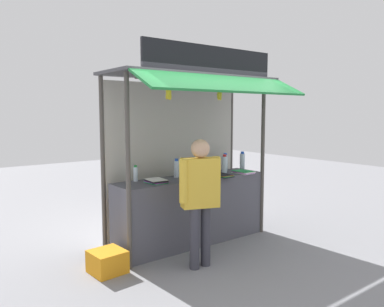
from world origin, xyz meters
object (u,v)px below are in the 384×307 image
(water_bottle_far_left, at_px, (217,165))
(water_bottle_front_right, at_px, (176,169))
(magazine_stack_far_right, at_px, (197,175))
(magazine_stack_front_left, at_px, (156,181))
(water_bottle_rear_center, at_px, (225,163))
(plastic_crate, at_px, (107,262))
(banana_bunch_rightmost, at_px, (169,94))
(water_bottle_right, at_px, (225,164))
(magazine_stack_center, at_px, (244,172))
(banana_bunch_inner_right, at_px, (220,95))
(vendor_person, at_px, (200,191))
(water_bottle_mid_left, at_px, (242,161))
(water_bottle_back_right, at_px, (136,174))
(magazine_stack_mid_right, at_px, (222,175))

(water_bottle_far_left, bearing_deg, water_bottle_front_right, -177.40)
(magazine_stack_far_right, xyz_separation_m, magazine_stack_front_left, (-0.71, -0.03, -0.01))
(water_bottle_rear_center, relative_size, plastic_crate, 0.76)
(magazine_stack_front_left, height_order, banana_bunch_rightmost, banana_bunch_rightmost)
(water_bottle_right, xyz_separation_m, water_bottle_front_right, (-0.84, 0.11, -0.01))
(magazine_stack_front_left, bearing_deg, plastic_crate, -166.47)
(plastic_crate, bearing_deg, water_bottle_rear_center, 10.00)
(magazine_stack_front_left, height_order, plastic_crate, magazine_stack_front_left)
(water_bottle_right, distance_m, banana_bunch_rightmost, 1.72)
(magazine_stack_front_left, relative_size, magazine_stack_center, 0.97)
(banana_bunch_inner_right, relative_size, banana_bunch_rightmost, 0.95)
(water_bottle_right, xyz_separation_m, magazine_stack_center, (0.20, -0.22, -0.12))
(water_bottle_right, bearing_deg, plastic_crate, -172.64)
(water_bottle_far_left, bearing_deg, magazine_stack_far_right, -161.08)
(vendor_person, height_order, plastic_crate, vendor_person)
(water_bottle_far_left, relative_size, banana_bunch_rightmost, 1.01)
(water_bottle_front_right, height_order, vendor_person, vendor_person)
(vendor_person, bearing_deg, water_bottle_mid_left, 49.65)
(water_bottle_mid_left, height_order, vendor_person, vendor_person)
(banana_bunch_inner_right, bearing_deg, magazine_stack_far_right, 107.20)
(water_bottle_mid_left, xyz_separation_m, plastic_crate, (-2.57, -0.34, -0.98))
(magazine_stack_far_right, height_order, magazine_stack_center, magazine_stack_far_right)
(vendor_person, bearing_deg, water_bottle_back_right, 129.07)
(water_bottle_back_right, bearing_deg, magazine_stack_mid_right, -19.78)
(water_bottle_rear_center, bearing_deg, vendor_person, -143.25)
(water_bottle_front_right, relative_size, banana_bunch_rightmost, 1.18)
(water_bottle_mid_left, bearing_deg, banana_bunch_inner_right, -152.76)
(water_bottle_right, relative_size, vendor_person, 0.18)
(water_bottle_rear_center, height_order, water_bottle_right, water_bottle_rear_center)
(water_bottle_far_left, distance_m, water_bottle_mid_left, 0.48)
(magazine_stack_center, xyz_separation_m, banana_bunch_inner_right, (-0.68, -0.19, 1.15))
(water_bottle_front_right, xyz_separation_m, banana_bunch_rightmost, (-0.48, -0.52, 1.04))
(magazine_stack_far_right, xyz_separation_m, plastic_crate, (-1.53, -0.23, -0.87))
(water_bottle_far_left, bearing_deg, water_bottle_right, -81.21)
(magazine_stack_mid_right, xyz_separation_m, plastic_crate, (-1.86, -0.03, -0.86))
(magazine_stack_mid_right, xyz_separation_m, vendor_person, (-0.87, -0.57, -0.03))
(water_bottle_rear_center, bearing_deg, banana_bunch_rightmost, -159.63)
(water_bottle_front_right, distance_m, plastic_crate, 1.65)
(water_bottle_back_right, relative_size, banana_bunch_rightmost, 0.96)
(water_bottle_front_right, xyz_separation_m, banana_bunch_inner_right, (0.36, -0.52, 1.05))
(water_bottle_far_left, bearing_deg, magazine_stack_mid_right, -121.59)
(water_bottle_mid_left, height_order, water_bottle_back_right, water_bottle_mid_left)
(water_bottle_front_right, bearing_deg, banana_bunch_inner_right, -55.32)
(water_bottle_far_left, bearing_deg, plastic_crate, -168.66)
(water_bottle_right, bearing_deg, magazine_stack_center, -47.29)
(water_bottle_back_right, bearing_deg, water_bottle_rear_center, -2.35)
(vendor_person, bearing_deg, water_bottle_rear_center, 57.33)
(water_bottle_back_right, relative_size, vendor_person, 0.14)
(water_bottle_mid_left, xyz_separation_m, magazine_stack_mid_right, (-0.72, -0.31, -0.12))
(magazine_stack_mid_right, bearing_deg, plastic_crate, -179.13)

